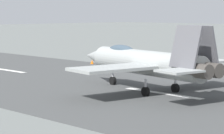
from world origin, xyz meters
name	(u,v)px	position (x,y,z in m)	size (l,w,h in m)	color
ground_plane	(171,95)	(0.00, 0.00, 0.00)	(400.00, 400.00, 0.00)	slate
runway_strip	(172,95)	(-0.02, 0.00, 0.01)	(240.00, 26.00, 0.02)	#434545
fighter_jet	(146,62)	(2.66, 0.18, 2.51)	(17.58, 15.35, 5.71)	#A0A5A3
marker_cone_mid	(159,69)	(11.19, -11.62, 0.28)	(0.44, 0.44, 0.55)	orange
marker_cone_far	(92,62)	(22.47, -11.62, 0.28)	(0.44, 0.44, 0.55)	orange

